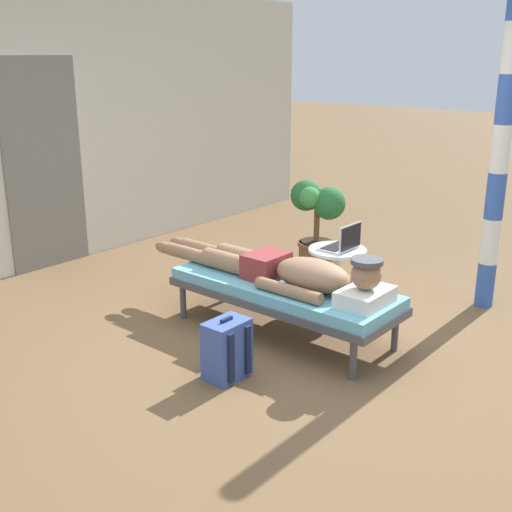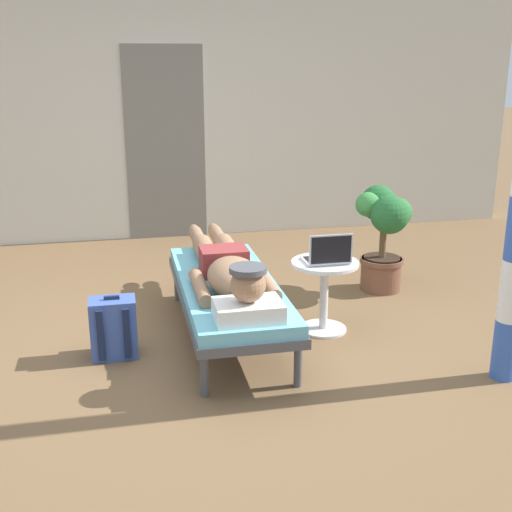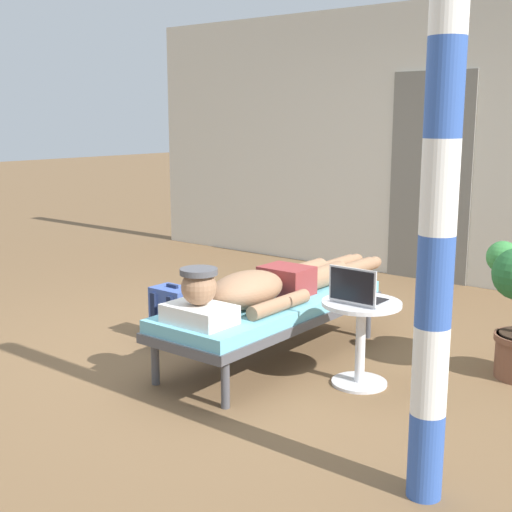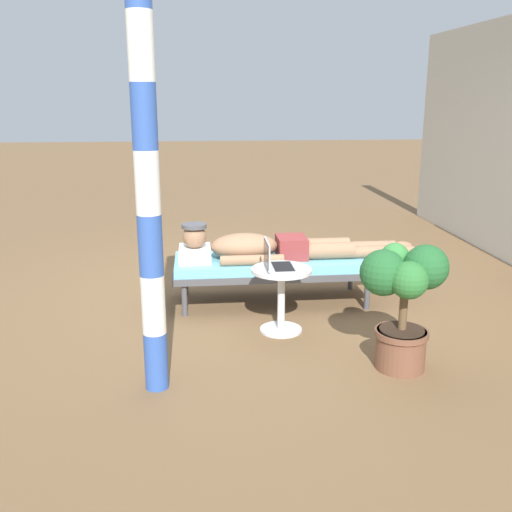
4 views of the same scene
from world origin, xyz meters
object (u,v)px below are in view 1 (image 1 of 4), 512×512
object	(u,v)px
lounge_chair	(283,291)
potted_plant	(318,217)
porch_post	(501,149)
backpack	(226,350)
person_reclining	(287,270)
side_table	(337,268)
laptop	(343,243)

from	to	relation	value
lounge_chair	potted_plant	distance (m)	1.61
porch_post	backpack	bearing A→B (deg)	160.65
person_reclining	side_table	distance (m)	0.71
backpack	porch_post	size ratio (longest dim) A/B	0.16
person_reclining	potted_plant	distance (m)	1.61
potted_plant	person_reclining	bearing A→B (deg)	-153.21
lounge_chair	potted_plant	xyz separation A→B (m)	(1.44, 0.69, 0.19)
person_reclining	side_table	bearing A→B (deg)	0.66
person_reclining	side_table	xyz separation A→B (m)	(0.69, 0.01, -0.16)
laptop	backpack	xyz separation A→B (m)	(-1.48, -0.06, -0.39)
side_table	lounge_chair	bearing A→B (deg)	177.88
potted_plant	porch_post	xyz separation A→B (m)	(0.12, -1.65, 0.80)
side_table	laptop	size ratio (longest dim) A/B	1.69
laptop	side_table	bearing A→B (deg)	90.00
backpack	person_reclining	bearing A→B (deg)	7.64
side_table	porch_post	size ratio (longest dim) A/B	0.20
laptop	potted_plant	xyz separation A→B (m)	(0.74, 0.77, -0.05)
person_reclining	laptop	xyz separation A→B (m)	(0.69, -0.04, 0.06)
side_table	laptop	distance (m)	0.23
side_table	potted_plant	bearing A→B (deg)	43.97
side_table	potted_plant	distance (m)	1.05
side_table	laptop	xyz separation A→B (m)	(0.00, -0.05, 0.23)
lounge_chair	person_reclining	xyz separation A→B (m)	(0.00, -0.03, 0.17)
side_table	laptop	bearing A→B (deg)	-90.00
potted_plant	side_table	bearing A→B (deg)	-136.03
laptop	porch_post	size ratio (longest dim) A/B	0.12
laptop	backpack	world-z (taller)	laptop
lounge_chair	person_reclining	distance (m)	0.18
laptop	porch_post	distance (m)	1.45
laptop	lounge_chair	bearing A→B (deg)	173.67
lounge_chair	porch_post	xyz separation A→B (m)	(1.55, -0.96, 0.99)
person_reclining	backpack	size ratio (longest dim) A/B	5.12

